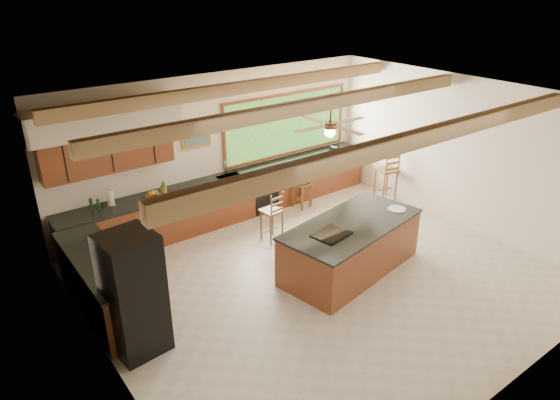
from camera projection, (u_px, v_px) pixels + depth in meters
ground at (322, 277)px, 8.52m from camera, size 7.20×7.20×0.00m
room_shell at (292, 146)px, 7.98m from camera, size 7.27×6.54×3.02m
counter_run at (206, 214)px, 9.71m from camera, size 7.12×3.10×1.22m
island at (351, 246)px, 8.58m from camera, size 2.77×1.65×0.92m
refrigerator at (134, 294)px, 6.56m from camera, size 0.75×0.73×1.76m
bar_stool_a at (273, 212)px, 9.44m from camera, size 0.39×0.39×1.03m
bar_stool_b at (303, 179)px, 10.82m from camera, size 0.48×0.48×1.11m
bar_stool_c at (303, 185)px, 10.82m from camera, size 0.39×0.39×0.94m
bar_stool_d at (389, 171)px, 11.15m from camera, size 0.50×0.50×1.19m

